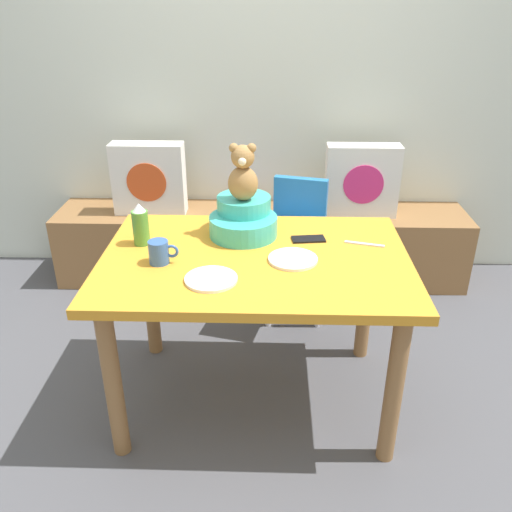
% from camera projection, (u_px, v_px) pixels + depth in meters
% --- Properties ---
extents(ground_plane, '(8.00, 8.00, 0.00)m').
position_uv_depth(ground_plane, '(255.00, 396.00, 2.51)').
color(ground_plane, '#4C4C51').
extents(back_wall, '(4.40, 0.10, 2.60)m').
position_uv_depth(back_wall, '(263.00, 67.00, 3.23)').
color(back_wall, silver).
rests_on(back_wall, ground_plane).
extents(window_bench, '(2.60, 0.44, 0.46)m').
position_uv_depth(window_bench, '(261.00, 245.00, 3.47)').
color(window_bench, olive).
rests_on(window_bench, ground_plane).
extents(pillow_floral_left, '(0.44, 0.15, 0.44)m').
position_uv_depth(pillow_floral_left, '(149.00, 179.00, 3.27)').
color(pillow_floral_left, white).
rests_on(pillow_floral_left, window_bench).
extents(pillow_floral_right, '(0.44, 0.15, 0.44)m').
position_uv_depth(pillow_floral_right, '(362.00, 181.00, 3.23)').
color(pillow_floral_right, white).
rests_on(pillow_floral_right, window_bench).
extents(book_stack, '(0.20, 0.14, 0.07)m').
position_uv_depth(book_stack, '(243.00, 206.00, 3.35)').
color(book_stack, '#8A57B8').
rests_on(book_stack, window_bench).
extents(dining_table, '(1.26, 0.87, 0.74)m').
position_uv_depth(dining_table, '(255.00, 279.00, 2.23)').
color(dining_table, orange).
rests_on(dining_table, ground_plane).
extents(highchair, '(0.40, 0.50, 0.79)m').
position_uv_depth(highchair, '(295.00, 231.00, 2.94)').
color(highchair, '#2672B2').
rests_on(highchair, ground_plane).
extents(infant_seat_teal, '(0.30, 0.33, 0.16)m').
position_uv_depth(infant_seat_teal, '(243.00, 219.00, 2.35)').
color(infant_seat_teal, '#39B0A0').
rests_on(infant_seat_teal, dining_table).
extents(teddy_bear, '(0.13, 0.12, 0.25)m').
position_uv_depth(teddy_bear, '(243.00, 174.00, 2.26)').
color(teddy_bear, '#9E7441').
rests_on(teddy_bear, infant_seat_teal).
extents(ketchup_bottle, '(0.07, 0.07, 0.18)m').
position_uv_depth(ketchup_bottle, '(141.00, 225.00, 2.25)').
color(ketchup_bottle, '#4C8C33').
rests_on(ketchup_bottle, dining_table).
extents(coffee_mug, '(0.12, 0.08, 0.09)m').
position_uv_depth(coffee_mug, '(159.00, 252.00, 2.10)').
color(coffee_mug, '#335999').
rests_on(coffee_mug, dining_table).
extents(dinner_plate_near, '(0.20, 0.20, 0.01)m').
position_uv_depth(dinner_plate_near, '(293.00, 259.00, 2.14)').
color(dinner_plate_near, white).
rests_on(dinner_plate_near, dining_table).
extents(dinner_plate_far, '(0.20, 0.20, 0.01)m').
position_uv_depth(dinner_plate_far, '(211.00, 279.00, 1.99)').
color(dinner_plate_far, white).
rests_on(dinner_plate_far, dining_table).
extents(cell_phone, '(0.15, 0.09, 0.01)m').
position_uv_depth(cell_phone, '(308.00, 239.00, 2.32)').
color(cell_phone, black).
rests_on(cell_phone, dining_table).
extents(table_fork, '(0.17, 0.06, 0.01)m').
position_uv_depth(table_fork, '(364.00, 244.00, 2.28)').
color(table_fork, silver).
rests_on(table_fork, dining_table).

